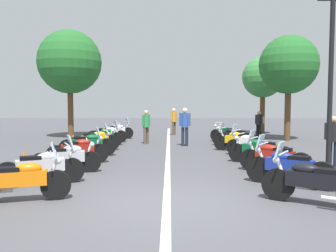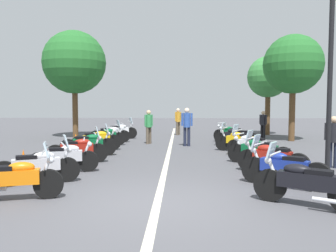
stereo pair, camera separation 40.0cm
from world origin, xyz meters
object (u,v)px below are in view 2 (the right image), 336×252
(motorcycle_left_row_5, at_px, (97,140))
(motorcycle_right_row_4, at_px, (251,145))
(motorcycle_left_row_1, at_px, (38,166))
(motorcycle_left_row_8, at_px, (119,131))
(bystander_2, at_px, (187,124))
(bystander_1, at_px, (149,124))
(motorcycle_right_row_1, at_px, (283,167))
(bystander_3, at_px, (333,138))
(roadside_tree_0, at_px, (293,65))
(motorcycle_left_row_6, at_px, (105,136))
(bystander_4, at_px, (178,119))
(motorcycle_left_row_2, at_px, (64,157))
(motorcycle_right_row_7, at_px, (231,134))
(motorcycle_left_row_4, at_px, (89,144))
(traffic_cone_1, at_px, (24,160))
(motorcycle_left_row_0, at_px, (14,179))
(roadside_tree_1, at_px, (74,63))
(motorcycle_left_row_3, at_px, (78,149))
(motorcycle_left_row_7, at_px, (110,134))
(motorcycle_right_row_2, at_px, (271,157))
(traffic_cone_0, at_px, (76,141))
(motorcycle_right_row_5, at_px, (240,140))
(motorcycle_right_row_0, at_px, (305,182))
(traffic_cone_2, at_px, (76,141))
(street_lamp_twin_globe, at_px, (331,48))
(roadside_tree_2, at_px, (268,77))
(bystander_0, at_px, (263,123))
(motorcycle_right_row_6, at_px, (236,137))

(motorcycle_left_row_5, height_order, motorcycle_right_row_4, motorcycle_right_row_4)
(motorcycle_left_row_1, distance_m, motorcycle_left_row_8, 10.72)
(bystander_2, bearing_deg, bystander_1, 69.88)
(motorcycle_right_row_1, relative_size, bystander_3, 1.16)
(bystander_1, relative_size, roadside_tree_0, 0.30)
(motorcycle_left_row_6, xyz_separation_m, roadside_tree_0, (2.38, -9.44, 3.55))
(bystander_3, relative_size, bystander_4, 0.95)
(motorcycle_left_row_2, height_order, motorcycle_right_row_7, motorcycle_right_row_7)
(motorcycle_left_row_4, relative_size, bystander_3, 1.29)
(motorcycle_left_row_5, bearing_deg, traffic_cone_1, -131.97)
(motorcycle_left_row_0, distance_m, roadside_tree_1, 13.81)
(motorcycle_left_row_4, distance_m, motorcycle_right_row_1, 7.48)
(motorcycle_left_row_8, bearing_deg, motorcycle_left_row_6, -116.53)
(motorcycle_left_row_3, bearing_deg, motorcycle_left_row_7, 72.84)
(motorcycle_left_row_6, bearing_deg, motorcycle_right_row_4, -51.59)
(motorcycle_right_row_2, distance_m, traffic_cone_0, 9.05)
(bystander_3, bearing_deg, motorcycle_left_row_2, -47.83)
(motorcycle_left_row_1, height_order, roadside_tree_1, roadside_tree_1)
(motorcycle_left_row_8, xyz_separation_m, bystander_1, (-2.18, -1.88, 0.51))
(motorcycle_left_row_3, height_order, motorcycle_right_row_5, motorcycle_left_row_3)
(bystander_1, bearing_deg, motorcycle_right_row_2, 161.57)
(motorcycle_right_row_0, bearing_deg, traffic_cone_2, -18.31)
(motorcycle_right_row_0, xyz_separation_m, bystander_3, (4.09, -2.33, 0.46))
(motorcycle_right_row_2, distance_m, bystander_1, 8.16)
(motorcycle_left_row_8, bearing_deg, motorcycle_right_row_5, -63.56)
(street_lamp_twin_globe, bearing_deg, motorcycle_right_row_1, 136.47)
(bystander_4, bearing_deg, roadside_tree_1, 58.85)
(motorcycle_right_row_7, xyz_separation_m, roadside_tree_2, (4.51, -2.96, 3.17))
(motorcycle_left_row_0, relative_size, motorcycle_left_row_2, 1.01)
(motorcycle_left_row_0, relative_size, bystander_0, 1.25)
(motorcycle_left_row_0, xyz_separation_m, street_lamp_twin_globe, (3.38, -7.75, 3.14))
(motorcycle_left_row_3, distance_m, motorcycle_right_row_4, 6.24)
(motorcycle_right_row_5, bearing_deg, motorcycle_left_row_7, -0.78)
(motorcycle_left_row_7, distance_m, motorcycle_right_row_4, 7.65)
(motorcycle_left_row_1, bearing_deg, motorcycle_left_row_2, 58.67)
(motorcycle_right_row_5, bearing_deg, bystander_1, -6.39)
(motorcycle_left_row_8, bearing_deg, motorcycle_right_row_6, -51.81)
(motorcycle_right_row_1, xyz_separation_m, street_lamp_twin_globe, (1.99, -1.89, 3.13))
(motorcycle_right_row_4, xyz_separation_m, bystander_2, (3.13, 2.32, 0.59))
(roadside_tree_0, bearing_deg, motorcycle_right_row_6, 126.64)
(motorcycle_left_row_8, xyz_separation_m, traffic_cone_1, (-8.91, 1.28, -0.18))
(bystander_2, relative_size, bystander_4, 1.06)
(motorcycle_right_row_2, height_order, bystander_3, bystander_3)
(motorcycle_left_row_3, xyz_separation_m, roadside_tree_2, (10.68, -8.95, 3.16))
(bystander_2, bearing_deg, motorcycle_right_row_6, -87.30)
(motorcycle_left_row_2, height_order, street_lamp_twin_globe, street_lamp_twin_globe)
(motorcycle_right_row_1, bearing_deg, motorcycle_right_row_2, -61.55)
(motorcycle_right_row_2, xyz_separation_m, bystander_3, (0.93, -2.14, 0.46))
(motorcycle_right_row_7, xyz_separation_m, roadside_tree_1, (2.36, 8.70, 3.89))
(motorcycle_left_row_6, relative_size, motorcycle_left_row_8, 0.93)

